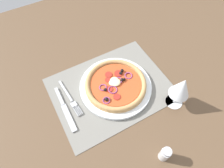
# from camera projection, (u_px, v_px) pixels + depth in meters

# --- Properties ---
(ground_plane) EXTENTS (1.90, 1.40, 0.02)m
(ground_plane) POSITION_uv_depth(u_px,v_px,m) (111.00, 90.00, 0.80)
(ground_plane) COLOR brown
(placemat) EXTENTS (0.46, 0.35, 0.00)m
(placemat) POSITION_uv_depth(u_px,v_px,m) (111.00, 88.00, 0.78)
(placemat) COLOR slate
(placemat) RESTS_ON ground_plane
(plate) EXTENTS (0.28, 0.28, 0.01)m
(plate) POSITION_uv_depth(u_px,v_px,m) (116.00, 86.00, 0.78)
(plate) COLOR white
(plate) RESTS_ON placemat
(pizza) EXTENTS (0.24, 0.24, 0.03)m
(pizza) POSITION_uv_depth(u_px,v_px,m) (116.00, 84.00, 0.76)
(pizza) COLOR tan
(pizza) RESTS_ON plate
(fork) EXTENTS (0.03, 0.18, 0.00)m
(fork) POSITION_uv_depth(u_px,v_px,m) (71.00, 99.00, 0.75)
(fork) COLOR #B2B5BA
(fork) RESTS_ON placemat
(knife) EXTENTS (0.02, 0.20, 0.01)m
(knife) POSITION_uv_depth(u_px,v_px,m) (65.00, 109.00, 0.73)
(knife) COLOR #B2B5BA
(knife) RESTS_ON placemat
(wine_glass) EXTENTS (0.07, 0.07, 0.15)m
(wine_glass) POSITION_uv_depth(u_px,v_px,m) (181.00, 88.00, 0.67)
(wine_glass) COLOR silver
(wine_glass) RESTS_ON ground_plane
(pepper_shaker) EXTENTS (0.03, 0.03, 0.07)m
(pepper_shaker) POSITION_uv_depth(u_px,v_px,m) (165.00, 154.00, 0.61)
(pepper_shaker) COLOR silver
(pepper_shaker) RESTS_ON ground_plane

